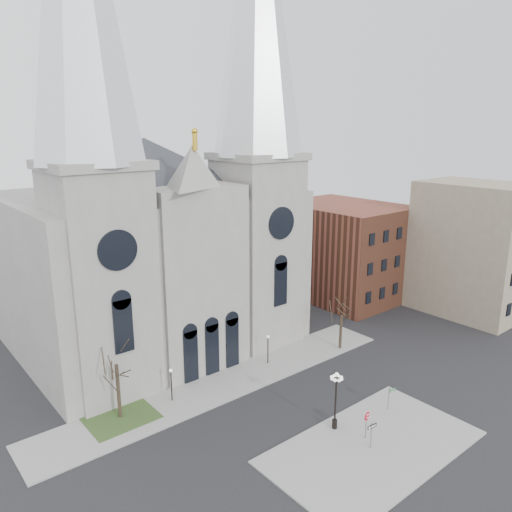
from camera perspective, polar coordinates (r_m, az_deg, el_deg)
ground at (r=45.17m, az=5.39°, el=-19.53°), size 160.00×160.00×0.00m
sidewalk_near at (r=44.39m, az=13.20°, el=-20.47°), size 18.00×10.00×0.14m
sidewalk_far at (r=52.26m, az=-3.41°, el=-14.25°), size 40.00×6.00×0.14m
grass_patch at (r=48.36m, az=-15.23°, el=-17.37°), size 6.00×5.00×0.18m
cathedral at (r=56.18m, az=-10.93°, el=7.44°), size 33.00×26.66×54.00m
bg_building_brick at (r=76.60m, az=9.86°, el=0.66°), size 14.00×18.00×14.00m
bg_building_tan at (r=74.08m, az=23.44°, el=0.75°), size 10.00×14.00×18.00m
tree_left at (r=45.72m, az=-15.70°, el=-11.51°), size 3.20×3.20×7.50m
tree_right at (r=58.40m, az=9.75°, el=-6.45°), size 3.20×3.20×6.00m
ped_lamp_left at (r=48.73m, az=-9.67°, el=-13.72°), size 0.32×0.32×3.26m
ped_lamp_right at (r=54.92m, az=1.38°, el=-10.07°), size 0.32×0.32×3.26m
stop_sign at (r=44.17m, az=12.52°, el=-17.71°), size 0.88×0.30×2.53m
globe_lamp at (r=44.15m, az=9.13°, el=-15.26°), size 1.48×1.48×5.27m
one_way_sign at (r=43.34m, az=13.06°, el=-18.92°), size 0.97×0.14×2.22m
street_name_sign at (r=48.73m, az=15.00°, el=-15.27°), size 0.67×0.21×2.15m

